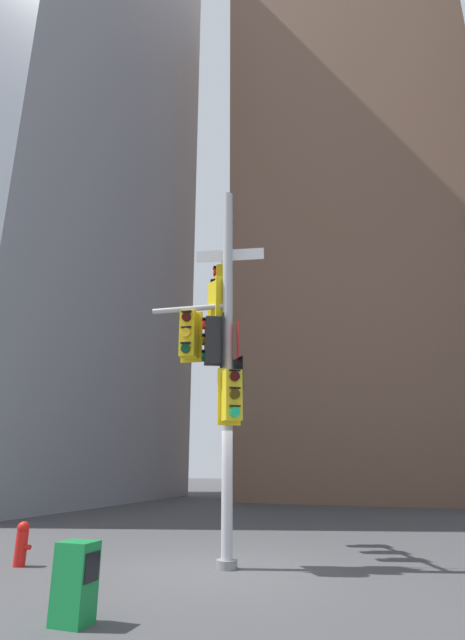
{
  "coord_description": "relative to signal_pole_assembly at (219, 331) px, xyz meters",
  "views": [
    {
      "loc": [
        3.3,
        -9.11,
        1.83
      ],
      "look_at": [
        0.13,
        -0.05,
        4.8
      ],
      "focal_mm": 26.45,
      "sensor_mm": 36.0,
      "label": 1
    }
  ],
  "objects": [
    {
      "name": "building_mid_block",
      "position": [
        2.24,
        22.22,
        17.31
      ],
      "size": [
        14.63,
        14.63,
        44.12
      ],
      "primitive_type": "cube",
      "color": "brown",
      "rests_on": "ground"
    },
    {
      "name": "ground",
      "position": [
        0.39,
        -0.52,
        -4.75
      ],
      "size": [
        120.0,
        120.0,
        0.0
      ],
      "primitive_type": "plane",
      "color": "#474749"
    },
    {
      "name": "fire_hydrant",
      "position": [
        -3.42,
        -1.6,
        -4.34
      ],
      "size": [
        0.33,
        0.23,
        0.8
      ],
      "color": "red",
      "rests_on": "ground"
    },
    {
      "name": "newspaper_box",
      "position": [
        -0.26,
        -4.17,
        -4.29
      ],
      "size": [
        0.45,
        0.36,
        0.93
      ],
      "color": "#198C3F",
      "rests_on": "ground"
    },
    {
      "name": "signal_pole_assembly",
      "position": [
        0.0,
        0.0,
        0.0
      ],
      "size": [
        2.44,
        3.37,
        7.92
      ],
      "color": "#B2B2B5",
      "rests_on": "ground"
    },
    {
      "name": "building_tower_left",
      "position": [
        -18.26,
        11.07,
        17.85
      ],
      "size": [
        17.32,
        17.32,
        45.2
      ],
      "primitive_type": "cube",
      "color": "#9399A3",
      "rests_on": "ground"
    }
  ]
}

